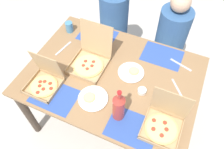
# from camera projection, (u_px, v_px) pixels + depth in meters

# --- Properties ---
(ground_plane) EXTENTS (6.00, 6.00, 0.00)m
(ground_plane) POSITION_uv_depth(u_px,v_px,m) (112.00, 116.00, 2.51)
(ground_plane) COLOR beige
(dining_table) EXTENTS (1.47, 1.07, 0.78)m
(dining_table) POSITION_uv_depth(u_px,v_px,m) (112.00, 82.00, 1.97)
(dining_table) COLOR #3F3328
(dining_table) RESTS_ON ground_plane
(placemat_near_left) EXTENTS (0.36, 0.26, 0.00)m
(placemat_near_left) POSITION_uv_depth(u_px,v_px,m) (54.00, 96.00, 1.76)
(placemat_near_left) COLOR #2D4C9E
(placemat_near_left) RESTS_ON dining_table
(placemat_near_right) EXTENTS (0.36, 0.26, 0.00)m
(placemat_near_right) POSITION_uv_depth(u_px,v_px,m) (132.00, 128.00, 1.59)
(placemat_near_right) COLOR #2D4C9E
(placemat_near_right) RESTS_ON dining_table
(placemat_far_left) EXTENTS (0.36, 0.26, 0.00)m
(placemat_far_left) POSITION_uv_depth(u_px,v_px,m) (97.00, 35.00, 2.18)
(placemat_far_left) COLOR #2D4C9E
(placemat_far_left) RESTS_ON dining_table
(placemat_far_right) EXTENTS (0.36, 0.26, 0.00)m
(placemat_far_right) POSITION_uv_depth(u_px,v_px,m) (162.00, 56.00, 2.02)
(placemat_far_right) COLOR #2D4C9E
(placemat_far_right) RESTS_ON dining_table
(pizza_box_center) EXTENTS (0.30, 0.36, 0.33)m
(pizza_box_center) POSITION_uv_depth(u_px,v_px,m) (90.00, 60.00, 1.92)
(pizza_box_center) COLOR tan
(pizza_box_center) RESTS_ON dining_table
(pizza_box_corner_left) EXTENTS (0.27, 0.27, 0.31)m
(pizza_box_corner_left) POSITION_uv_depth(u_px,v_px,m) (163.00, 123.00, 1.57)
(pizza_box_corner_left) COLOR tan
(pizza_box_corner_left) RESTS_ON dining_table
(pizza_box_corner_right) EXTENTS (0.26, 0.26, 0.29)m
(pizza_box_corner_right) POSITION_uv_depth(u_px,v_px,m) (45.00, 82.00, 1.79)
(pizza_box_corner_right) COLOR tan
(pizza_box_corner_right) RESTS_ON dining_table
(plate_middle) EXTENTS (0.23, 0.23, 0.03)m
(plate_middle) POSITION_uv_depth(u_px,v_px,m) (131.00, 72.00, 1.89)
(plate_middle) COLOR white
(plate_middle) RESTS_ON dining_table
(plate_near_right) EXTENTS (0.24, 0.24, 0.03)m
(plate_near_right) POSITION_uv_depth(u_px,v_px,m) (93.00, 98.00, 1.73)
(plate_near_right) COLOR white
(plate_near_right) RESTS_ON dining_table
(soda_bottle) EXTENTS (0.09, 0.09, 0.32)m
(soda_bottle) POSITION_uv_depth(u_px,v_px,m) (119.00, 107.00, 1.55)
(soda_bottle) COLOR #B2382D
(soda_bottle) RESTS_ON dining_table
(cup_clear_right) EXTENTS (0.07, 0.07, 0.09)m
(cup_clear_right) POSITION_uv_depth(u_px,v_px,m) (107.00, 41.00, 2.07)
(cup_clear_right) COLOR #BF4742
(cup_clear_right) RESTS_ON dining_table
(cup_spare) EXTENTS (0.07, 0.07, 0.11)m
(cup_spare) POSITION_uv_depth(u_px,v_px,m) (69.00, 27.00, 2.18)
(cup_spare) COLOR teal
(cup_spare) RESTS_ON dining_table
(condiment_bowl) EXTENTS (0.07, 0.07, 0.04)m
(condiment_bowl) POSITION_uv_depth(u_px,v_px,m) (142.00, 91.00, 1.77)
(condiment_bowl) COLOR white
(condiment_bowl) RESTS_ON dining_table
(knife_by_near_left) EXTENTS (0.21, 0.08, 0.00)m
(knife_by_near_left) POSITION_uv_depth(u_px,v_px,m) (181.00, 65.00, 1.95)
(knife_by_near_left) COLOR #B7B7BC
(knife_by_near_left) RESTS_ON dining_table
(knife_by_far_left) EXTENTS (0.06, 0.21, 0.00)m
(knife_by_far_left) POSITION_uv_depth(u_px,v_px,m) (63.00, 48.00, 2.07)
(knife_by_far_left) COLOR #B7B7BC
(knife_by_far_left) RESTS_ON dining_table
(fork_by_far_right) EXTENTS (0.13, 0.16, 0.00)m
(fork_by_far_right) POSITION_uv_depth(u_px,v_px,m) (177.00, 88.00, 1.80)
(fork_by_far_right) COLOR #B7B7BC
(fork_by_far_right) RESTS_ON dining_table
(knife_by_near_right) EXTENTS (0.10, 0.20, 0.00)m
(knife_by_near_right) POSITION_uv_depth(u_px,v_px,m) (93.00, 36.00, 2.18)
(knife_by_near_right) COLOR #B7B7BC
(knife_by_near_right) RESTS_ON dining_table
(diner_left_seat) EXTENTS (0.32, 0.32, 1.19)m
(diner_left_seat) POSITION_uv_depth(u_px,v_px,m) (114.00, 29.00, 2.60)
(diner_left_seat) COLOR #33598C
(diner_left_seat) RESTS_ON ground_plane
(diner_right_seat) EXTENTS (0.32, 0.32, 1.18)m
(diner_right_seat) POSITION_uv_depth(u_px,v_px,m) (168.00, 45.00, 2.44)
(diner_right_seat) COLOR #33598C
(diner_right_seat) RESTS_ON ground_plane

